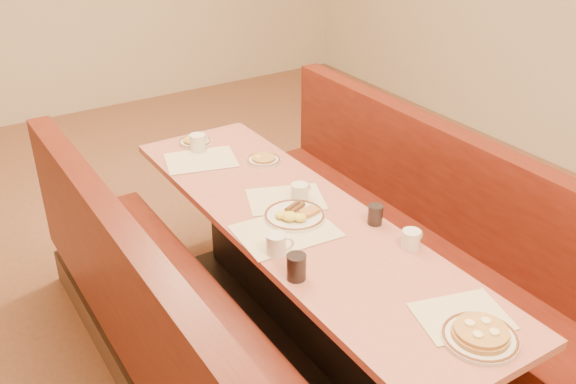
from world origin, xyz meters
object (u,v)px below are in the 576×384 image
soda_tumbler_mid (375,215)px  pancake_plate (480,335)px  coffee_mug_d (198,142)px  coffee_mug_b (277,244)px  booth_left (167,336)px  soda_tumbler_near (296,267)px  coffee_mug_c (300,192)px  diner_table (300,282)px  eggs_plate (294,215)px  coffee_mug_a (411,239)px  booth_right (407,243)px

soda_tumbler_mid → pancake_plate: bearing=-103.3°
pancake_plate → coffee_mug_d: (-0.15, 2.08, 0.03)m
coffee_mug_b → coffee_mug_d: bearing=102.7°
booth_left → soda_tumbler_near: bearing=-40.8°
booth_left → soda_tumbler_mid: booth_left is taller
coffee_mug_d → booth_left: bearing=-145.1°
pancake_plate → coffee_mug_c: 1.24m
coffee_mug_c → booth_left: bearing=-179.4°
booth_left → soda_tumbler_near: 0.75m
diner_table → coffee_mug_d: (-0.07, 1.00, 0.43)m
coffee_mug_d → soda_tumbler_near: bearing=-120.2°
coffee_mug_b → coffee_mug_d: 1.21m
pancake_plate → coffee_mug_b: (-0.33, 0.88, 0.03)m
soda_tumbler_near → coffee_mug_c: bearing=55.3°
eggs_plate → soda_tumbler_mid: bearing=-39.5°
coffee_mug_c → pancake_plate: bearing=-101.7°
coffee_mug_c → coffee_mug_d: 0.86m
booth_left → coffee_mug_c: (0.84, 0.17, 0.44)m
coffee_mug_a → diner_table: bearing=115.0°
booth_right → pancake_plate: (-0.65, -1.07, 0.41)m
coffee_mug_a → coffee_mug_b: size_ratio=0.94×
pancake_plate → soda_tumbler_near: (-0.36, 0.68, 0.04)m
booth_left → coffee_mug_a: (1.02, -0.47, 0.43)m
booth_right → booth_left: bearing=180.0°
booth_right → pancake_plate: booth_right is taller
eggs_plate → soda_tumbler_near: size_ratio=2.61×
booth_right → coffee_mug_c: size_ratio=20.59×
diner_table → soda_tumbler_mid: (0.28, -0.22, 0.42)m
booth_left → coffee_mug_d: booth_left is taller
soda_tumbler_near → soda_tumbler_mid: soda_tumbler_near is taller
booth_left → coffee_mug_d: (0.67, 1.00, 0.44)m
coffee_mug_b → coffee_mug_d: (0.18, 1.19, 0.00)m
coffee_mug_a → coffee_mug_c: coffee_mug_c is taller
booth_left → coffee_mug_c: size_ratio=20.59×
coffee_mug_c → coffee_mug_d: (-0.17, 0.84, 0.00)m
booth_right → coffee_mug_c: 0.78m
booth_left → soda_tumbler_mid: 1.12m
coffee_mug_b → coffee_mug_c: size_ratio=1.03×
booth_right → eggs_plate: 0.86m
eggs_plate → coffee_mug_c: 0.19m
booth_right → pancake_plate: size_ratio=8.86×
booth_left → coffee_mug_c: booth_left is taller
diner_table → booth_left: bearing=180.0°
coffee_mug_b → diner_table: bearing=58.5°
diner_table → soda_tumbler_near: (-0.28, -0.39, 0.43)m
booth_right → diner_table: bearing=180.0°
coffee_mug_d → soda_tumbler_mid: (0.35, -1.22, -0.00)m
coffee_mug_a → soda_tumbler_mid: soda_tumbler_mid is taller
diner_table → soda_tumbler_near: size_ratio=21.75×
eggs_plate → coffee_mug_d: size_ratio=2.34×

